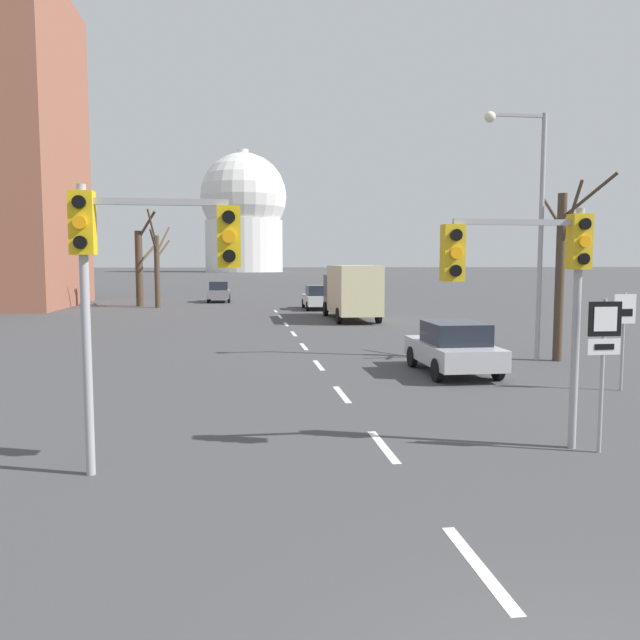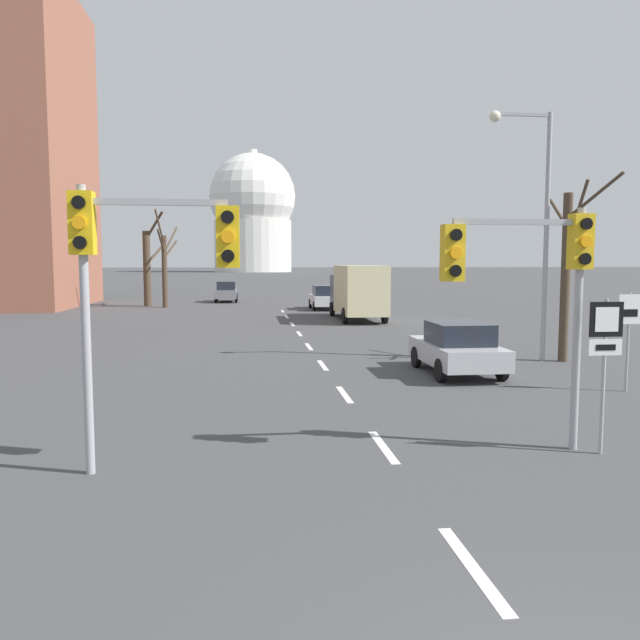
{
  "view_description": "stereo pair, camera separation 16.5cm",
  "coord_description": "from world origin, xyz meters",
  "px_view_note": "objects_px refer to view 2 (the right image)",
  "views": [
    {
      "loc": [
        -2.59,
        -3.25,
        3.33
      ],
      "look_at": [
        -1.11,
        7.83,
        2.29
      ],
      "focal_mm": 35.0,
      "sensor_mm": 36.0,
      "label": 1
    },
    {
      "loc": [
        -2.43,
        -3.27,
        3.33
      ],
      "look_at": [
        -1.11,
        7.83,
        2.29
      ],
      "focal_mm": 35.0,
      "sensor_mm": 36.0,
      "label": 2
    }
  ],
  "objects_px": {
    "street_lamp_right": "(536,210)",
    "sedan_mid_centre": "(457,348)",
    "route_sign_post": "(605,349)",
    "speed_limit_sign": "(629,325)",
    "traffic_signal_near_left": "(137,257)",
    "sedan_near_left": "(325,297)",
    "delivery_truck": "(358,290)",
    "sedan_near_right": "(226,292)",
    "traffic_signal_near_right": "(534,268)"
  },
  "relations": [
    {
      "from": "street_lamp_right",
      "to": "sedan_mid_centre",
      "type": "distance_m",
      "value": 5.77
    },
    {
      "from": "route_sign_post",
      "to": "speed_limit_sign",
      "type": "distance_m",
      "value": 6.07
    },
    {
      "from": "traffic_signal_near_left",
      "to": "speed_limit_sign",
      "type": "distance_m",
      "value": 12.51
    },
    {
      "from": "traffic_signal_near_left",
      "to": "sedan_mid_centre",
      "type": "relative_size",
      "value": 1.12
    },
    {
      "from": "street_lamp_right",
      "to": "sedan_near_left",
      "type": "xyz_separation_m",
      "value": [
        -4.03,
        23.85,
        -4.19
      ]
    },
    {
      "from": "street_lamp_right",
      "to": "delivery_truck",
      "type": "relative_size",
      "value": 1.14
    },
    {
      "from": "sedan_near_right",
      "to": "delivery_truck",
      "type": "relative_size",
      "value": 0.57
    },
    {
      "from": "sedan_near_left",
      "to": "street_lamp_right",
      "type": "bearing_deg",
      "value": -80.41
    },
    {
      "from": "street_lamp_right",
      "to": "sedan_mid_centre",
      "type": "height_order",
      "value": "street_lamp_right"
    },
    {
      "from": "route_sign_post",
      "to": "speed_limit_sign",
      "type": "height_order",
      "value": "route_sign_post"
    },
    {
      "from": "traffic_signal_near_right",
      "to": "street_lamp_right",
      "type": "distance_m",
      "value": 10.79
    },
    {
      "from": "traffic_signal_near_right",
      "to": "speed_limit_sign",
      "type": "relative_size",
      "value": 1.66
    },
    {
      "from": "sedan_mid_centre",
      "to": "sedan_near_right",
      "type": "bearing_deg",
      "value": 102.74
    },
    {
      "from": "traffic_signal_near_left",
      "to": "sedan_mid_centre",
      "type": "bearing_deg",
      "value": 44.8
    },
    {
      "from": "street_lamp_right",
      "to": "route_sign_post",
      "type": "bearing_deg",
      "value": -109.18
    },
    {
      "from": "sedan_mid_centre",
      "to": "delivery_truck",
      "type": "xyz_separation_m",
      "value": [
        0.15,
        17.61,
        0.91
      ]
    },
    {
      "from": "street_lamp_right",
      "to": "sedan_near_left",
      "type": "relative_size",
      "value": 1.83
    },
    {
      "from": "traffic_signal_near_right",
      "to": "traffic_signal_near_left",
      "type": "distance_m",
      "value": 6.62
    },
    {
      "from": "route_sign_post",
      "to": "sedan_near_right",
      "type": "distance_m",
      "value": 43.55
    },
    {
      "from": "speed_limit_sign",
      "to": "sedan_near_right",
      "type": "xyz_separation_m",
      "value": [
        -11.39,
        37.96,
        -0.87
      ]
    },
    {
      "from": "route_sign_post",
      "to": "sedan_near_left",
      "type": "xyz_separation_m",
      "value": [
        -0.58,
        33.75,
        -1.01
      ]
    },
    {
      "from": "speed_limit_sign",
      "to": "street_lamp_right",
      "type": "xyz_separation_m",
      "value": [
        -0.17,
        5.03,
        3.3
      ]
    },
    {
      "from": "traffic_signal_near_right",
      "to": "traffic_signal_near_left",
      "type": "xyz_separation_m",
      "value": [
        -6.61,
        -0.33,
        0.19
      ]
    },
    {
      "from": "sedan_mid_centre",
      "to": "speed_limit_sign",
      "type": "bearing_deg",
      "value": -40.5
    },
    {
      "from": "street_lamp_right",
      "to": "sedan_mid_centre",
      "type": "bearing_deg",
      "value": -148.22
    },
    {
      "from": "sedan_near_left",
      "to": "sedan_near_right",
      "type": "relative_size",
      "value": 1.09
    },
    {
      "from": "sedan_mid_centre",
      "to": "route_sign_post",
      "type": "bearing_deg",
      "value": -90.96
    },
    {
      "from": "traffic_signal_near_left",
      "to": "sedan_mid_centre",
      "type": "xyz_separation_m",
      "value": [
        7.91,
        7.85,
        -2.62
      ]
    },
    {
      "from": "street_lamp_right",
      "to": "sedan_near_left",
      "type": "distance_m",
      "value": 24.55
    },
    {
      "from": "traffic_signal_near_right",
      "to": "speed_limit_sign",
      "type": "distance_m",
      "value": 6.77
    },
    {
      "from": "traffic_signal_near_left",
      "to": "speed_limit_sign",
      "type": "relative_size",
      "value": 1.76
    },
    {
      "from": "delivery_truck",
      "to": "sedan_near_left",
      "type": "bearing_deg",
      "value": 95.92
    },
    {
      "from": "sedan_near_left",
      "to": "sedan_mid_centre",
      "type": "distance_m",
      "value": 25.91
    },
    {
      "from": "sedan_near_left",
      "to": "speed_limit_sign",
      "type": "bearing_deg",
      "value": -81.73
    },
    {
      "from": "sedan_near_right",
      "to": "delivery_truck",
      "type": "distance_m",
      "value": 19.16
    },
    {
      "from": "street_lamp_right",
      "to": "delivery_truck",
      "type": "distance_m",
      "value": 16.23
    },
    {
      "from": "speed_limit_sign",
      "to": "delivery_truck",
      "type": "relative_size",
      "value": 0.36
    },
    {
      "from": "sedan_near_right",
      "to": "route_sign_post",
      "type": "bearing_deg",
      "value": -79.71
    },
    {
      "from": "street_lamp_right",
      "to": "sedan_near_right",
      "type": "relative_size",
      "value": 2.0
    },
    {
      "from": "route_sign_post",
      "to": "street_lamp_right",
      "type": "height_order",
      "value": "street_lamp_right"
    },
    {
      "from": "route_sign_post",
      "to": "sedan_near_right",
      "type": "relative_size",
      "value": 0.66
    },
    {
      "from": "route_sign_post",
      "to": "speed_limit_sign",
      "type": "relative_size",
      "value": 1.06
    },
    {
      "from": "traffic_signal_near_right",
      "to": "sedan_mid_centre",
      "type": "distance_m",
      "value": 8.02
    },
    {
      "from": "traffic_signal_near_left",
      "to": "sedan_near_right",
      "type": "distance_m",
      "value": 42.91
    },
    {
      "from": "route_sign_post",
      "to": "sedan_mid_centre",
      "type": "distance_m",
      "value": 7.92
    },
    {
      "from": "traffic_signal_near_left",
      "to": "sedan_mid_centre",
      "type": "height_order",
      "value": "traffic_signal_near_left"
    },
    {
      "from": "street_lamp_right",
      "to": "delivery_truck",
      "type": "height_order",
      "value": "street_lamp_right"
    },
    {
      "from": "traffic_signal_near_left",
      "to": "speed_limit_sign",
      "type": "xyz_separation_m",
      "value": [
        11.39,
        4.88,
        -1.68
      ]
    },
    {
      "from": "traffic_signal_near_right",
      "to": "sedan_near_left",
      "type": "xyz_separation_m",
      "value": [
        0.59,
        33.43,
        -2.38
      ]
    },
    {
      "from": "route_sign_post",
      "to": "sedan_mid_centre",
      "type": "relative_size",
      "value": 0.67
    }
  ]
}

